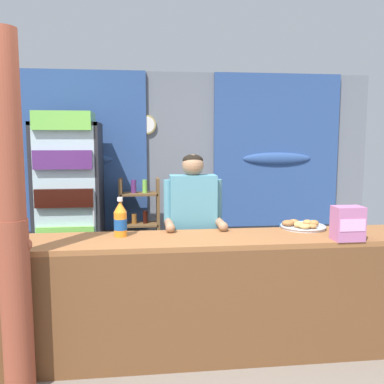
{
  "coord_description": "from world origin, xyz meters",
  "views": [
    {
      "loc": [
        -0.22,
        -2.6,
        1.69
      ],
      "look_at": [
        0.2,
        0.93,
        1.24
      ],
      "focal_mm": 38.77,
      "sensor_mm": 36.0,
      "label": 1
    }
  ],
  "objects_px": {
    "plastic_lawn_chair": "(289,253)",
    "pastry_tray": "(302,226)",
    "snack_box_wafer": "(348,223)",
    "shopkeeper": "(193,220)",
    "timber_post": "(12,227)",
    "bottle_shelf_rack": "(140,227)",
    "soda_bottle_orange_soda": "(120,220)",
    "drink_fridge": "(69,194)",
    "stall_counter": "(191,287)"
  },
  "relations": [
    {
      "from": "stall_counter",
      "to": "drink_fridge",
      "type": "distance_m",
      "value": 2.19
    },
    {
      "from": "shopkeeper",
      "to": "soda_bottle_orange_soda",
      "type": "height_order",
      "value": "shopkeeper"
    },
    {
      "from": "plastic_lawn_chair",
      "to": "snack_box_wafer",
      "type": "height_order",
      "value": "snack_box_wafer"
    },
    {
      "from": "pastry_tray",
      "to": "stall_counter",
      "type": "bearing_deg",
      "value": -161.34
    },
    {
      "from": "timber_post",
      "to": "shopkeeper",
      "type": "xyz_separation_m",
      "value": [
        1.27,
        0.85,
        -0.15
      ]
    },
    {
      "from": "shopkeeper",
      "to": "snack_box_wafer",
      "type": "distance_m",
      "value": 1.29
    },
    {
      "from": "bottle_shelf_rack",
      "to": "soda_bottle_orange_soda",
      "type": "xyz_separation_m",
      "value": [
        -0.13,
        -1.74,
        0.42
      ]
    },
    {
      "from": "stall_counter",
      "to": "bottle_shelf_rack",
      "type": "distance_m",
      "value": 2.0
    },
    {
      "from": "snack_box_wafer",
      "to": "pastry_tray",
      "type": "height_order",
      "value": "snack_box_wafer"
    },
    {
      "from": "bottle_shelf_rack",
      "to": "stall_counter",
      "type": "bearing_deg",
      "value": -78.51
    },
    {
      "from": "pastry_tray",
      "to": "plastic_lawn_chair",
      "type": "bearing_deg",
      "value": 77.25
    },
    {
      "from": "bottle_shelf_rack",
      "to": "snack_box_wafer",
      "type": "distance_m",
      "value": 2.63
    },
    {
      "from": "stall_counter",
      "to": "bottle_shelf_rack",
      "type": "xyz_separation_m",
      "value": [
        -0.4,
        1.96,
        0.06
      ]
    },
    {
      "from": "stall_counter",
      "to": "pastry_tray",
      "type": "distance_m",
      "value": 1.12
    },
    {
      "from": "plastic_lawn_chair",
      "to": "soda_bottle_orange_soda",
      "type": "bearing_deg",
      "value": -151.63
    },
    {
      "from": "drink_fridge",
      "to": "soda_bottle_orange_soda",
      "type": "height_order",
      "value": "drink_fridge"
    },
    {
      "from": "bottle_shelf_rack",
      "to": "plastic_lawn_chair",
      "type": "xyz_separation_m",
      "value": [
        1.58,
        -0.81,
        -0.16
      ]
    },
    {
      "from": "plastic_lawn_chair",
      "to": "shopkeeper",
      "type": "relative_size",
      "value": 0.55
    },
    {
      "from": "stall_counter",
      "to": "timber_post",
      "type": "distance_m",
      "value": 1.34
    },
    {
      "from": "snack_box_wafer",
      "to": "bottle_shelf_rack",
      "type": "bearing_deg",
      "value": 127.32
    },
    {
      "from": "bottle_shelf_rack",
      "to": "timber_post",
      "type": "bearing_deg",
      "value": -109.44
    },
    {
      "from": "timber_post",
      "to": "snack_box_wafer",
      "type": "height_order",
      "value": "timber_post"
    },
    {
      "from": "stall_counter",
      "to": "shopkeeper",
      "type": "height_order",
      "value": "shopkeeper"
    },
    {
      "from": "stall_counter",
      "to": "soda_bottle_orange_soda",
      "type": "height_order",
      "value": "soda_bottle_orange_soda"
    },
    {
      "from": "plastic_lawn_chair",
      "to": "soda_bottle_orange_soda",
      "type": "height_order",
      "value": "soda_bottle_orange_soda"
    },
    {
      "from": "timber_post",
      "to": "soda_bottle_orange_soda",
      "type": "relative_size",
      "value": 7.67
    },
    {
      "from": "bottle_shelf_rack",
      "to": "drink_fridge",
      "type": "bearing_deg",
      "value": -166.51
    },
    {
      "from": "shopkeeper",
      "to": "snack_box_wafer",
      "type": "xyz_separation_m",
      "value": [
        1.09,
        -0.68,
        0.08
      ]
    },
    {
      "from": "soda_bottle_orange_soda",
      "to": "pastry_tray",
      "type": "relative_size",
      "value": 0.81
    },
    {
      "from": "plastic_lawn_chair",
      "to": "bottle_shelf_rack",
      "type": "bearing_deg",
      "value": 152.74
    },
    {
      "from": "timber_post",
      "to": "snack_box_wafer",
      "type": "relative_size",
      "value": 9.2
    },
    {
      "from": "snack_box_wafer",
      "to": "timber_post",
      "type": "bearing_deg",
      "value": -175.79
    },
    {
      "from": "plastic_lawn_chair",
      "to": "pastry_tray",
      "type": "height_order",
      "value": "pastry_tray"
    },
    {
      "from": "drink_fridge",
      "to": "shopkeeper",
      "type": "relative_size",
      "value": 1.27
    },
    {
      "from": "pastry_tray",
      "to": "bottle_shelf_rack",
      "type": "bearing_deg",
      "value": 130.67
    },
    {
      "from": "shopkeeper",
      "to": "pastry_tray",
      "type": "height_order",
      "value": "shopkeeper"
    },
    {
      "from": "stall_counter",
      "to": "timber_post",
      "type": "height_order",
      "value": "timber_post"
    },
    {
      "from": "plastic_lawn_chair",
      "to": "pastry_tray",
      "type": "bearing_deg",
      "value": -102.75
    },
    {
      "from": "stall_counter",
      "to": "snack_box_wafer",
      "type": "relative_size",
      "value": 13.83
    },
    {
      "from": "drink_fridge",
      "to": "snack_box_wafer",
      "type": "height_order",
      "value": "drink_fridge"
    },
    {
      "from": "soda_bottle_orange_soda",
      "to": "stall_counter",
      "type": "bearing_deg",
      "value": -22.84
    },
    {
      "from": "stall_counter",
      "to": "plastic_lawn_chair",
      "type": "relative_size",
      "value": 4.14
    },
    {
      "from": "snack_box_wafer",
      "to": "pastry_tray",
      "type": "distance_m",
      "value": 0.48
    },
    {
      "from": "timber_post",
      "to": "pastry_tray",
      "type": "xyz_separation_m",
      "value": [
        2.18,
        0.61,
        -0.17
      ]
    },
    {
      "from": "shopkeeper",
      "to": "drink_fridge",
      "type": "bearing_deg",
      "value": 136.84
    },
    {
      "from": "drink_fridge",
      "to": "shopkeeper",
      "type": "distance_m",
      "value": 1.75
    },
    {
      "from": "stall_counter",
      "to": "pastry_tray",
      "type": "relative_size",
      "value": 9.33
    },
    {
      "from": "stall_counter",
      "to": "soda_bottle_orange_soda",
      "type": "xyz_separation_m",
      "value": [
        -0.53,
        0.22,
        0.49
      ]
    },
    {
      "from": "timber_post",
      "to": "plastic_lawn_chair",
      "type": "xyz_separation_m",
      "value": [
        2.37,
        1.42,
        -0.64
      ]
    },
    {
      "from": "drink_fridge",
      "to": "soda_bottle_orange_soda",
      "type": "xyz_separation_m",
      "value": [
        0.66,
        -1.55,
        -0.02
      ]
    }
  ]
}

